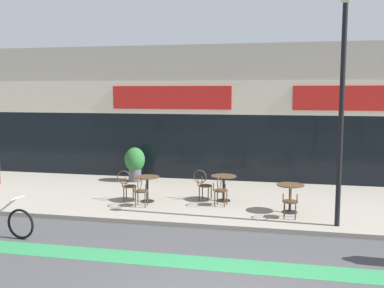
# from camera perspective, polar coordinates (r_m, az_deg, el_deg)

# --- Properties ---
(sidewalk_slab) EXTENTS (40.00, 5.50, 0.12)m
(sidewalk_slab) POSITION_cam_1_polar(r_m,az_deg,el_deg) (13.68, 7.95, -7.28)
(sidewalk_slab) COLOR gray
(sidewalk_slab) RESTS_ON ground
(storefront_facade) EXTENTS (40.00, 4.06, 5.02)m
(storefront_facade) POSITION_cam_1_polar(r_m,az_deg,el_deg) (18.00, 9.17, 3.93)
(storefront_facade) COLOR #B2A899
(storefront_facade) RESTS_ON ground
(bike_lane_stripe) EXTENTS (36.00, 0.70, 0.01)m
(bike_lane_stripe) POSITION_cam_1_polar(r_m,az_deg,el_deg) (9.02, 5.57, -15.12)
(bike_lane_stripe) COLOR #2D844C
(bike_lane_stripe) RESTS_ON ground
(bistro_table_0) EXTENTS (0.72, 0.72, 0.75)m
(bistro_table_0) POSITION_cam_1_polar(r_m,az_deg,el_deg) (13.27, -5.70, -5.04)
(bistro_table_0) COLOR black
(bistro_table_0) RESTS_ON sidewalk_slab
(bistro_table_1) EXTENTS (0.75, 0.75, 0.76)m
(bistro_table_1) POSITION_cam_1_polar(r_m,az_deg,el_deg) (13.31, 4.04, -4.94)
(bistro_table_1) COLOR black
(bistro_table_1) RESTS_ON sidewalk_slab
(bistro_table_2) EXTENTS (0.73, 0.73, 0.76)m
(bistro_table_2) POSITION_cam_1_polar(r_m,az_deg,el_deg) (12.33, 12.37, -6.03)
(bistro_table_2) COLOR black
(bistro_table_2) RESTS_ON sidewalk_slab
(cafe_chair_0_near) EXTENTS (0.43, 0.59, 0.90)m
(cafe_chair_0_near) POSITION_cam_1_polar(r_m,az_deg,el_deg) (12.69, -6.54, -5.68)
(cafe_chair_0_near) COLOR #4C3823
(cafe_chair_0_near) RESTS_ON sidewalk_slab
(cafe_chair_0_side) EXTENTS (0.59, 0.44, 0.90)m
(cafe_chair_0_side) POSITION_cam_1_polar(r_m,az_deg,el_deg) (13.47, -8.25, -4.98)
(cafe_chair_0_side) COLOR #4C3823
(cafe_chair_0_side) RESTS_ON sidewalk_slab
(cafe_chair_1_near) EXTENTS (0.44, 0.59, 0.90)m
(cafe_chair_1_near) POSITION_cam_1_polar(r_m,az_deg,el_deg) (12.71, 3.61, -5.63)
(cafe_chair_1_near) COLOR #4C3823
(cafe_chair_1_near) RESTS_ON sidewalk_slab
(cafe_chair_1_side) EXTENTS (0.60, 0.45, 0.90)m
(cafe_chair_1_side) POSITION_cam_1_polar(r_m,az_deg,el_deg) (13.43, 1.40, -4.95)
(cafe_chair_1_side) COLOR #4C3823
(cafe_chair_1_side) RESTS_ON sidewalk_slab
(cafe_chair_2_near) EXTENTS (0.42, 0.58, 0.90)m
(cafe_chair_2_near) POSITION_cam_1_polar(r_m,az_deg,el_deg) (11.72, 12.36, -6.84)
(cafe_chair_2_near) COLOR #4C3823
(cafe_chair_2_near) RESTS_ON sidewalk_slab
(planter_pot) EXTENTS (0.73, 0.73, 1.23)m
(planter_pot) POSITION_cam_1_polar(r_m,az_deg,el_deg) (16.27, -7.28, -2.31)
(planter_pot) COLOR #4C4C51
(planter_pot) RESTS_ON sidewalk_slab
(lamp_post) EXTENTS (0.26, 0.26, 5.48)m
(lamp_post) POSITION_cam_1_polar(r_m,az_deg,el_deg) (11.11, 18.51, 5.92)
(lamp_post) COLOR black
(lamp_post) RESTS_ON sidewalk_slab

